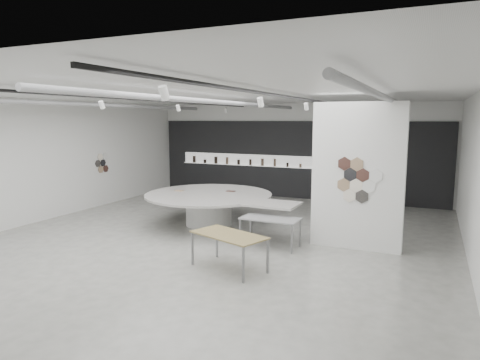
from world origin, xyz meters
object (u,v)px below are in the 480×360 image
at_px(partition_column, 358,176).
at_px(sample_table_wood, 229,237).
at_px(display_island, 211,205).
at_px(sample_table_stone, 270,220).
at_px(kitchen_counter, 367,192).

height_order(partition_column, sample_table_wood, partition_column).
bearing_deg(display_island, sample_table_stone, -27.72).
bearing_deg(sample_table_stone, display_island, 150.80).
distance_m(sample_table_stone, kitchen_counter, 6.53).
bearing_deg(partition_column, sample_table_stone, -157.45).
bearing_deg(partition_column, sample_table_wood, -129.47).
xyz_separation_m(partition_column, sample_table_wood, (-2.21, -2.68, -1.09)).
height_order(display_island, sample_table_wood, display_island).
bearing_deg(kitchen_counter, sample_table_wood, -108.31).
bearing_deg(display_island, partition_column, -5.45).
bearing_deg(partition_column, kitchen_counter, 94.99).
height_order(display_island, sample_table_stone, display_island).
height_order(partition_column, kitchen_counter, partition_column).
height_order(partition_column, display_island, partition_column).
distance_m(display_island, sample_table_stone, 2.76).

